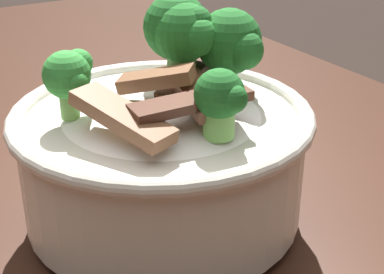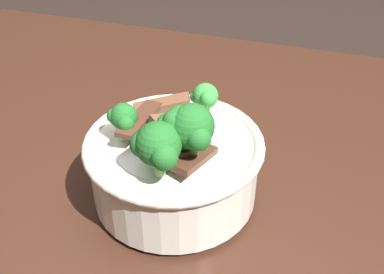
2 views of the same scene
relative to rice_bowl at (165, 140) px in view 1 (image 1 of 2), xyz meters
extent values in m
cube|color=#381E14|center=(-0.06, -0.07, -0.09)|extent=(1.37, 0.86, 0.04)
cube|color=#381E14|center=(-0.67, 0.28, -0.46)|extent=(0.07, 0.07, 0.71)
cylinder|color=silver|center=(0.00, 0.00, -0.06)|extent=(0.09, 0.09, 0.01)
cylinder|color=silver|center=(0.00, 0.00, -0.02)|extent=(0.20, 0.20, 0.08)
torus|color=silver|center=(0.00, 0.00, 0.02)|extent=(0.21, 0.21, 0.01)
ellipsoid|color=white|center=(0.00, 0.00, 0.01)|extent=(0.16, 0.16, 0.05)
cube|color=brown|center=(0.00, -0.01, 0.05)|extent=(0.05, 0.05, 0.02)
cube|color=brown|center=(0.03, -0.05, 0.04)|extent=(0.07, 0.05, 0.02)
cube|color=brown|center=(0.02, 0.01, 0.04)|extent=(0.08, 0.04, 0.01)
cube|color=#4C2B1E|center=(-0.01, 0.02, 0.03)|extent=(0.04, 0.05, 0.02)
cube|color=#4C2B1E|center=(0.04, 0.00, 0.04)|extent=(0.03, 0.08, 0.01)
cube|color=#4C2B1E|center=(-0.03, 0.03, 0.03)|extent=(0.04, 0.07, 0.02)
cylinder|color=#6BA84C|center=(0.06, 0.01, 0.03)|extent=(0.02, 0.02, 0.02)
sphere|color=#1E6023|center=(0.06, 0.01, 0.05)|extent=(0.03, 0.03, 0.03)
sphere|color=#1E6023|center=(0.07, 0.01, 0.05)|extent=(0.02, 0.02, 0.02)
sphere|color=#1E6023|center=(0.05, 0.02, 0.05)|extent=(0.02, 0.02, 0.02)
cylinder|color=#6BA84C|center=(-0.02, -0.06, 0.03)|extent=(0.01, 0.01, 0.02)
sphere|color=green|center=(-0.02, -0.06, 0.05)|extent=(0.03, 0.03, 0.03)
sphere|color=green|center=(-0.01, -0.06, 0.05)|extent=(0.02, 0.02, 0.02)
sphere|color=green|center=(-0.03, -0.05, 0.06)|extent=(0.02, 0.02, 0.02)
cylinder|color=#5B9947|center=(-0.02, 0.03, 0.04)|extent=(0.02, 0.02, 0.03)
sphere|color=#237028|center=(-0.02, 0.03, 0.07)|extent=(0.04, 0.04, 0.04)
sphere|color=#237028|center=(-0.01, 0.03, 0.07)|extent=(0.03, 0.03, 0.03)
sphere|color=#237028|center=(-0.03, 0.04, 0.07)|extent=(0.02, 0.02, 0.02)
cylinder|color=#6BA84C|center=(0.00, 0.06, 0.04)|extent=(0.01, 0.01, 0.02)
sphere|color=#1E6023|center=(0.00, 0.06, 0.06)|extent=(0.05, 0.05, 0.05)
sphere|color=#1E6023|center=(0.01, 0.06, 0.06)|extent=(0.03, 0.03, 0.03)
sphere|color=#1E6023|center=(-0.02, 0.07, 0.06)|extent=(0.03, 0.03, 0.03)
cylinder|color=#6BA84C|center=(-0.03, 0.03, 0.04)|extent=(0.01, 0.01, 0.03)
sphere|color=#1E6023|center=(-0.03, 0.03, 0.07)|extent=(0.05, 0.05, 0.05)
sphere|color=#1E6023|center=(-0.01, 0.03, 0.08)|extent=(0.03, 0.03, 0.03)
sphere|color=#1E6023|center=(-0.04, 0.04, 0.07)|extent=(0.02, 0.02, 0.02)
camera|label=1|loc=(0.32, -0.17, 0.18)|focal=54.21mm
camera|label=2|loc=(-0.15, 0.38, 0.33)|focal=42.03mm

